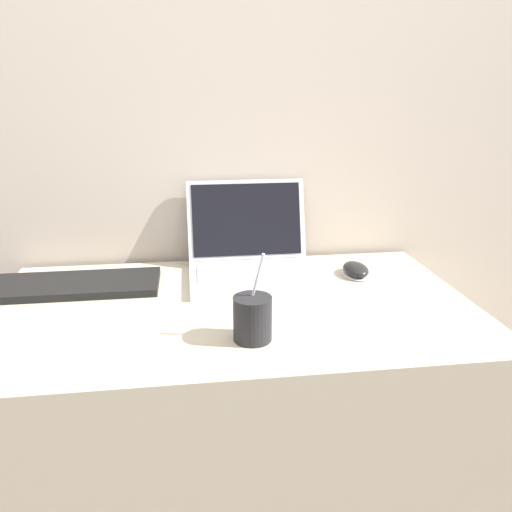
{
  "coord_description": "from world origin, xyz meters",
  "views": [
    {
      "loc": [
        -0.09,
        -0.77,
        1.24
      ],
      "look_at": [
        0.07,
        0.43,
        0.84
      ],
      "focal_mm": 35.0,
      "sensor_mm": 36.0,
      "label": 1
    }
  ],
  "objects": [
    {
      "name": "wall_back",
      "position": [
        0.0,
        0.71,
        1.25
      ],
      "size": [
        7.0,
        0.04,
        2.5
      ],
      "color": "beige",
      "rests_on": "ground_plane"
    },
    {
      "name": "external_keyboard",
      "position": [
        -0.4,
        0.49,
        0.76
      ],
      "size": [
        0.44,
        0.17,
        0.02
      ],
      "color": "black",
      "rests_on": "desk"
    },
    {
      "name": "drink_cup",
      "position": [
        0.03,
        0.15,
        0.8
      ],
      "size": [
        0.08,
        0.08,
        0.19
      ],
      "color": "#232326",
      "rests_on": "desk"
    },
    {
      "name": "desk",
      "position": [
        0.0,
        0.34,
        0.38
      ],
      "size": [
        1.17,
        0.67,
        0.75
      ],
      "color": "beige",
      "rests_on": "ground_plane"
    },
    {
      "name": "laptop",
      "position": [
        0.07,
        0.54,
        0.81
      ],
      "size": [
        0.34,
        0.32,
        0.24
      ],
      "color": "silver",
      "rests_on": "desk"
    },
    {
      "name": "computer_mouse",
      "position": [
        0.36,
        0.49,
        0.77
      ],
      "size": [
        0.07,
        0.11,
        0.03
      ],
      "color": "white",
      "rests_on": "desk"
    }
  ]
}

